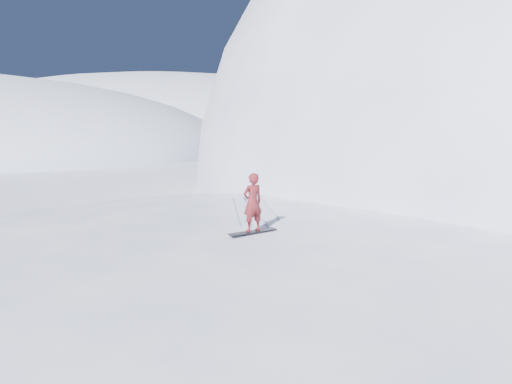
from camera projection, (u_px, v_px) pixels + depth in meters
ground at (274, 312)px, 13.99m from camera, size 400.00×400.00×0.00m
near_ridge at (306, 280)px, 16.84m from camera, size 36.00×28.00×4.80m
peak_shoulder at (431, 202)px, 32.61m from camera, size 28.00×24.00×18.00m
far_ridge_c at (155, 140)px, 126.10m from camera, size 140.00×90.00×36.00m
wind_bumps at (262, 287)px, 16.13m from camera, size 16.00×14.40×1.00m
snowboard at (253, 232)px, 14.14m from camera, size 1.47×1.24×0.03m
snowboarder at (253, 202)px, 13.99m from camera, size 0.79×0.75×1.82m
board_tracks at (252, 209)px, 17.70m from camera, size 2.81×5.93×0.04m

